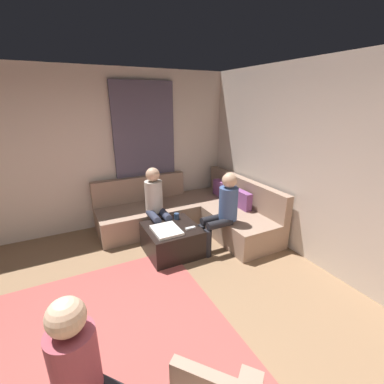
# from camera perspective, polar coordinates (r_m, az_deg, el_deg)

# --- Properties ---
(ground_plane) EXTENTS (6.00, 6.00, 0.10)m
(ground_plane) POSITION_cam_1_polar(r_m,az_deg,el_deg) (2.87, -17.23, -33.30)
(ground_plane) COLOR #8C6B4C
(wall_back) EXTENTS (6.00, 0.12, 2.70)m
(wall_back) POSITION_cam_1_polar(r_m,az_deg,el_deg) (3.64, 31.71, 2.99)
(wall_back) COLOR beige
(wall_back) RESTS_ON ground_plane
(wall_left) EXTENTS (0.12, 6.00, 2.70)m
(wall_left) POSITION_cam_1_polar(r_m,az_deg,el_deg) (4.80, -25.48, 7.33)
(wall_left) COLOR beige
(wall_left) RESTS_ON ground_plane
(curtain_panel) EXTENTS (0.06, 1.10, 2.50)m
(curtain_panel) POSITION_cam_1_polar(r_m,az_deg,el_deg) (4.93, -9.97, 7.98)
(curtain_panel) COLOR #595166
(curtain_panel) RESTS_ON ground_plane
(area_rug) EXTENTS (2.60, 2.20, 0.01)m
(area_rug) POSITION_cam_1_polar(r_m,az_deg,el_deg) (2.96, -16.01, -29.28)
(area_rug) COLOR #AD4C47
(area_rug) RESTS_ON ground_plane
(sectional_couch) EXTENTS (2.10, 2.55, 0.87)m
(sectional_couch) POSITION_cam_1_polar(r_m,az_deg,el_deg) (4.75, 0.19, -4.45)
(sectional_couch) COLOR #9E7F6B
(sectional_couch) RESTS_ON ground_plane
(ottoman) EXTENTS (0.76, 0.76, 0.42)m
(ottoman) POSITION_cam_1_polar(r_m,az_deg,el_deg) (4.03, -4.36, -10.18)
(ottoman) COLOR black
(ottoman) RESTS_ON ground_plane
(folded_blanket) EXTENTS (0.44, 0.36, 0.04)m
(folded_blanket) POSITION_cam_1_polar(r_m,az_deg,el_deg) (3.80, -5.53, -8.21)
(folded_blanket) COLOR white
(folded_blanket) RESTS_ON ottoman
(coffee_mug) EXTENTS (0.08, 0.08, 0.10)m
(coffee_mug) POSITION_cam_1_polar(r_m,az_deg,el_deg) (4.16, -3.34, -5.22)
(coffee_mug) COLOR #334C72
(coffee_mug) RESTS_ON ottoman
(game_remote) EXTENTS (0.05, 0.15, 0.02)m
(game_remote) POSITION_cam_1_polar(r_m,az_deg,el_deg) (3.87, -0.36, -7.79)
(game_remote) COLOR white
(game_remote) RESTS_ON ottoman
(person_on_couch_back) EXTENTS (0.30, 0.60, 1.20)m
(person_on_couch_back) POSITION_cam_1_polar(r_m,az_deg,el_deg) (3.95, 6.61, -3.71)
(person_on_couch_back) COLOR black
(person_on_couch_back) RESTS_ON ground_plane
(person_on_couch_side) EXTENTS (0.60, 0.30, 1.20)m
(person_on_couch_side) POSITION_cam_1_polar(r_m,az_deg,el_deg) (4.21, -7.75, -2.25)
(person_on_couch_side) COLOR #2D3347
(person_on_couch_side) RESTS_ON ground_plane
(person_on_armchair) EXTENTS (0.56, 0.53, 1.18)m
(person_on_armchair) POSITION_cam_1_polar(r_m,az_deg,el_deg) (1.99, -21.21, -33.49)
(person_on_armchair) COLOR black
(person_on_armchair) RESTS_ON ground_plane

